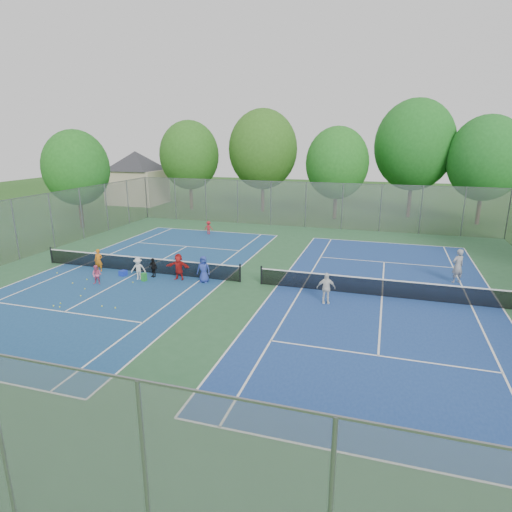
{
  "coord_description": "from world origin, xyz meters",
  "views": [
    {
      "loc": [
        6.85,
        -21.3,
        7.81
      ],
      "look_at": [
        0.0,
        1.0,
        1.3
      ],
      "focal_mm": 30.0,
      "sensor_mm": 36.0,
      "label": 1
    }
  ],
  "objects_px": {
    "net_right": "(383,288)",
    "ball_crate": "(123,273)",
    "ball_hopper": "(144,277)",
    "net_left": "(139,265)",
    "instructor": "(458,266)"
  },
  "relations": [
    {
      "from": "net_left",
      "to": "ball_hopper",
      "type": "relative_size",
      "value": 26.99
    },
    {
      "from": "ball_crate",
      "to": "net_left",
      "type": "bearing_deg",
      "value": 60.97
    },
    {
      "from": "net_right",
      "to": "instructor",
      "type": "bearing_deg",
      "value": 41.58
    },
    {
      "from": "ball_hopper",
      "to": "net_right",
      "type": "bearing_deg",
      "value": 6.32
    },
    {
      "from": "ball_crate",
      "to": "ball_hopper",
      "type": "height_order",
      "value": "ball_hopper"
    },
    {
      "from": "net_left",
      "to": "net_right",
      "type": "xyz_separation_m",
      "value": [
        14.0,
        0.0,
        0.0
      ]
    },
    {
      "from": "net_right",
      "to": "ball_hopper",
      "type": "xyz_separation_m",
      "value": [
        -12.83,
        -1.42,
        -0.22
      ]
    },
    {
      "from": "ball_crate",
      "to": "ball_hopper",
      "type": "xyz_separation_m",
      "value": [
        1.68,
        -0.5,
        0.08
      ]
    },
    {
      "from": "net_left",
      "to": "ball_crate",
      "type": "height_order",
      "value": "net_left"
    },
    {
      "from": "net_right",
      "to": "ball_crate",
      "type": "relative_size",
      "value": 34.7
    },
    {
      "from": "net_left",
      "to": "instructor",
      "type": "bearing_deg",
      "value": 10.85
    },
    {
      "from": "instructor",
      "to": "ball_hopper",
      "type": "bearing_deg",
      "value": -15.54
    },
    {
      "from": "ball_crate",
      "to": "ball_hopper",
      "type": "distance_m",
      "value": 1.76
    },
    {
      "from": "ball_crate",
      "to": "instructor",
      "type": "relative_size",
      "value": 0.19
    },
    {
      "from": "net_right",
      "to": "ball_crate",
      "type": "height_order",
      "value": "net_right"
    }
  ]
}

